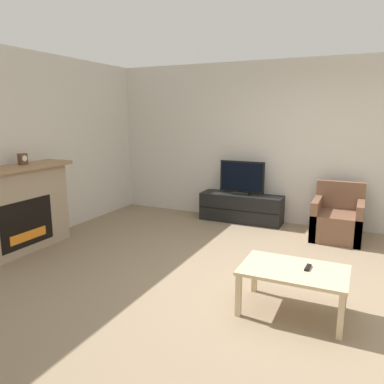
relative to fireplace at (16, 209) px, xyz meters
name	(u,v)px	position (x,y,z in m)	size (l,w,h in m)	color
ground_plane	(277,286)	(3.39, 0.42, -0.59)	(24.00, 24.00, 0.00)	#89755B
wall_back	(316,144)	(3.39, 2.96, 0.76)	(12.00, 0.06, 2.70)	beige
wall_left	(25,149)	(-0.22, 0.42, 0.76)	(0.06, 12.00, 2.70)	beige
fireplace	(16,209)	(0.00, 0.00, 0.00)	(0.49, 1.62, 1.17)	tan
mantel_clock	(23,159)	(0.02, 0.16, 0.65)	(0.08, 0.11, 0.15)	brown
tv_stand	(241,208)	(2.25, 2.69, -0.35)	(1.41, 0.42, 0.48)	black
tv	(242,179)	(2.25, 2.68, 0.15)	(0.78, 0.18, 0.57)	black
armchair	(337,220)	(3.83, 2.43, -0.32)	(0.70, 0.76, 0.82)	brown
coffee_table	(294,274)	(3.62, -0.05, -0.21)	(0.95, 0.62, 0.43)	#CCB289
remote	(308,268)	(3.74, 0.00, -0.15)	(0.05, 0.15, 0.02)	black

